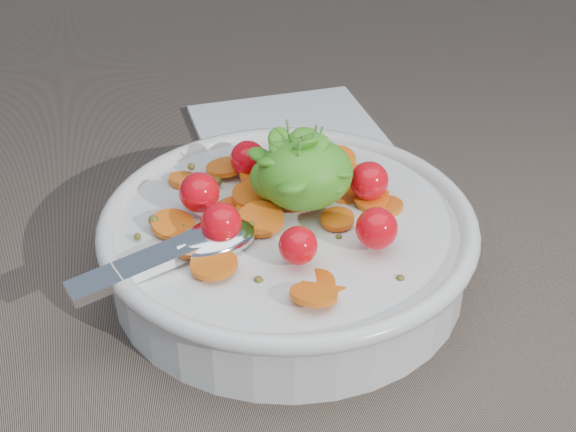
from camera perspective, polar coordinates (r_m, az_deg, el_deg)
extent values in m
plane|color=#786456|center=(0.62, -2.32, -5.36)|extent=(6.00, 6.00, 0.00)
cylinder|color=silver|center=(0.62, 0.00, -2.37)|extent=(0.27, 0.27, 0.05)
torus|color=silver|center=(0.61, 0.00, -0.37)|extent=(0.29, 0.29, 0.01)
cylinder|color=silver|center=(0.63, 0.00, -4.04)|extent=(0.14, 0.14, 0.01)
cylinder|color=brown|center=(0.62, 0.00, -2.37)|extent=(0.25, 0.25, 0.04)
cylinder|color=orange|center=(0.55, 1.66, -5.08)|extent=(0.05, 0.05, 0.01)
cylinder|color=orange|center=(0.63, 5.97, 1.29)|extent=(0.04, 0.04, 0.01)
cylinder|color=orange|center=(0.64, 4.18, 1.51)|extent=(0.03, 0.03, 0.01)
cylinder|color=orange|center=(0.61, -2.23, 0.08)|extent=(0.05, 0.05, 0.01)
cylinder|color=orange|center=(0.66, -7.32, 2.52)|extent=(0.04, 0.04, 0.01)
cylinder|color=orange|center=(0.60, -1.95, -0.22)|extent=(0.05, 0.05, 0.01)
cylinder|color=orange|center=(0.65, -2.21, 2.84)|extent=(0.04, 0.04, 0.01)
cylinder|color=orange|center=(0.62, -2.21, 0.65)|extent=(0.04, 0.04, 0.01)
cylinder|color=orange|center=(0.60, -8.19, -0.61)|extent=(0.05, 0.05, 0.01)
cylinder|color=orange|center=(0.63, 6.80, 0.69)|extent=(0.04, 0.04, 0.01)
cylinder|color=orange|center=(0.55, 2.69, -4.80)|extent=(0.05, 0.04, 0.02)
cylinder|color=orange|center=(0.62, 0.96, 1.08)|extent=(0.04, 0.04, 0.01)
cylinder|color=orange|center=(0.55, -5.28, -3.45)|extent=(0.05, 0.05, 0.01)
cylinder|color=orange|center=(0.65, 4.97, 2.97)|extent=(0.03, 0.03, 0.01)
cylinder|color=orange|center=(0.65, 1.83, 2.35)|extent=(0.04, 0.04, 0.01)
cylinder|color=orange|center=(0.63, -0.61, 1.87)|extent=(0.04, 0.04, 0.01)
cylinder|color=orange|center=(0.62, -2.67, 1.48)|extent=(0.03, 0.03, 0.01)
cylinder|color=orange|center=(0.60, 3.53, -0.22)|extent=(0.03, 0.03, 0.01)
cylinder|color=orange|center=(0.53, 1.83, -5.60)|extent=(0.04, 0.04, 0.02)
cylinder|color=orange|center=(0.64, 1.22, 2.01)|extent=(0.04, 0.04, 0.01)
cylinder|color=orange|center=(0.62, -3.92, 0.12)|extent=(0.04, 0.04, 0.02)
cylinder|color=orange|center=(0.63, -3.30, 0.86)|extent=(0.03, 0.03, 0.01)
cylinder|color=orange|center=(0.67, 3.66, 4.16)|extent=(0.03, 0.03, 0.01)
cylinder|color=orange|center=(0.66, -4.41, 3.51)|extent=(0.05, 0.05, 0.01)
sphere|color=#54511C|center=(0.60, -9.54, -0.30)|extent=(0.01, 0.01, 0.01)
sphere|color=#54511C|center=(0.59, 3.64, -1.55)|extent=(0.01, 0.01, 0.01)
sphere|color=#54511C|center=(0.64, 6.08, 1.90)|extent=(0.01, 0.01, 0.01)
sphere|color=#54511C|center=(0.66, -6.90, 3.51)|extent=(0.01, 0.01, 0.01)
sphere|color=#54511C|center=(0.60, -7.49, -0.94)|extent=(0.01, 0.01, 0.01)
sphere|color=#54511C|center=(0.59, -6.61, -1.68)|extent=(0.01, 0.01, 0.01)
sphere|color=#54511C|center=(0.64, -5.09, 2.42)|extent=(0.01, 0.01, 0.01)
sphere|color=#54511C|center=(0.65, 1.80, 3.09)|extent=(0.01, 0.01, 0.01)
sphere|color=#54511C|center=(0.58, 0.30, -2.35)|extent=(0.01, 0.01, 0.01)
sphere|color=#54511C|center=(0.65, 6.49, 2.17)|extent=(0.01, 0.01, 0.01)
sphere|color=#54511C|center=(0.59, -6.85, -1.42)|extent=(0.01, 0.01, 0.01)
sphere|color=#54511C|center=(0.58, 1.67, -2.47)|extent=(0.01, 0.01, 0.01)
sphere|color=#54511C|center=(0.64, -6.59, 1.86)|extent=(0.01, 0.01, 0.01)
sphere|color=#54511C|center=(0.59, -10.67, -1.46)|extent=(0.01, 0.01, 0.01)
sphere|color=#54511C|center=(0.65, -1.22, 2.73)|extent=(0.01, 0.01, 0.01)
sphere|color=#54511C|center=(0.68, 0.10, 4.13)|extent=(0.01, 0.01, 0.01)
sphere|color=#54511C|center=(0.60, -3.74, 0.16)|extent=(0.01, 0.01, 0.01)
sphere|color=#54511C|center=(0.59, -2.66, -0.62)|extent=(0.01, 0.01, 0.01)
sphere|color=#54511C|center=(0.55, -2.10, -4.60)|extent=(0.01, 0.01, 0.01)
sphere|color=#54511C|center=(0.56, 7.98, -4.45)|extent=(0.01, 0.01, 0.01)
sphere|color=red|center=(0.62, 5.79, 2.50)|extent=(0.03, 0.03, 0.03)
sphere|color=red|center=(0.64, 1.92, 3.62)|extent=(0.03, 0.03, 0.03)
sphere|color=red|center=(0.65, -2.87, 4.11)|extent=(0.03, 0.03, 0.03)
sphere|color=red|center=(0.61, -6.33, 1.68)|extent=(0.03, 0.03, 0.03)
sphere|color=red|center=(0.57, -4.78, -0.49)|extent=(0.03, 0.03, 0.03)
sphere|color=red|center=(0.55, 0.72, -2.12)|extent=(0.03, 0.03, 0.03)
sphere|color=red|center=(0.57, 6.33, -0.88)|extent=(0.03, 0.03, 0.03)
ellipsoid|color=#4CAB26|center=(0.60, 1.24, 3.02)|extent=(0.07, 0.06, 0.05)
ellipsoid|color=#4CAB26|center=(0.61, -0.78, 2.73)|extent=(0.04, 0.04, 0.03)
ellipsoid|color=#4CAB26|center=(0.61, 0.39, 4.04)|extent=(0.03, 0.03, 0.01)
ellipsoid|color=#4CAB26|center=(0.60, 2.39, 4.74)|extent=(0.02, 0.02, 0.02)
ellipsoid|color=#4CAB26|center=(0.63, 1.96, 4.24)|extent=(0.02, 0.02, 0.02)
ellipsoid|color=#4CAB26|center=(0.57, 0.33, 2.04)|extent=(0.02, 0.03, 0.02)
ellipsoid|color=#4CAB26|center=(0.59, 3.63, 2.88)|extent=(0.02, 0.02, 0.02)
ellipsoid|color=#4CAB26|center=(0.60, 1.83, 4.53)|extent=(0.03, 0.03, 0.02)
ellipsoid|color=#4CAB26|center=(0.60, 3.45, 3.51)|extent=(0.02, 0.02, 0.02)
ellipsoid|color=#4CAB26|center=(0.59, 1.74, 5.08)|extent=(0.03, 0.03, 0.02)
ellipsoid|color=#4CAB26|center=(0.59, 1.44, 4.28)|extent=(0.02, 0.02, 0.01)
ellipsoid|color=#4CAB26|center=(0.61, -2.02, 4.36)|extent=(0.02, 0.02, 0.02)
ellipsoid|color=#4CAB26|center=(0.61, -0.47, 5.34)|extent=(0.02, 0.03, 0.02)
ellipsoid|color=#4CAB26|center=(0.59, -0.22, 4.63)|extent=(0.03, 0.03, 0.01)
ellipsoid|color=#4CAB26|center=(0.60, 1.70, 4.18)|extent=(0.03, 0.03, 0.02)
ellipsoid|color=#4CAB26|center=(0.62, 1.37, 5.41)|extent=(0.03, 0.03, 0.02)
ellipsoid|color=#4CAB26|center=(0.58, 1.19, 5.03)|extent=(0.03, 0.02, 0.03)
ellipsoid|color=#4CAB26|center=(0.61, 3.11, 3.29)|extent=(0.03, 0.03, 0.02)
ellipsoid|color=#4CAB26|center=(0.59, 3.07, 2.50)|extent=(0.03, 0.03, 0.02)
ellipsoid|color=#4CAB26|center=(0.59, -1.11, 3.86)|extent=(0.03, 0.03, 0.02)
ellipsoid|color=#4CAB26|center=(0.60, -0.42, 4.11)|extent=(0.03, 0.04, 0.02)
cylinder|color=#4C8C33|center=(0.60, 1.87, 4.28)|extent=(0.02, 0.01, 0.05)
cylinder|color=#4C8C33|center=(0.58, 0.62, 3.32)|extent=(0.01, 0.00, 0.05)
cylinder|color=#4C8C33|center=(0.59, 1.26, 3.87)|extent=(0.02, 0.01, 0.05)
cylinder|color=#4C8C33|center=(0.60, 1.80, 4.54)|extent=(0.00, 0.00, 0.05)
cylinder|color=#4C8C33|center=(0.59, 1.12, 4.06)|extent=(0.01, 0.01, 0.05)
cylinder|color=#4C8C33|center=(0.60, 0.24, 4.71)|extent=(0.01, 0.02, 0.05)
cylinder|color=#4C8C33|center=(0.60, 0.35, 4.48)|extent=(0.01, 0.02, 0.04)
ellipsoid|color=silver|center=(0.58, -5.14, -1.61)|extent=(0.07, 0.06, 0.02)
cube|color=silver|center=(0.56, -9.64, -3.18)|extent=(0.12, 0.06, 0.02)
cylinder|color=silver|center=(0.57, -6.92, -2.13)|extent=(0.03, 0.02, 0.01)
cube|color=white|center=(0.83, -0.01, 6.07)|extent=(0.19, 0.17, 0.01)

